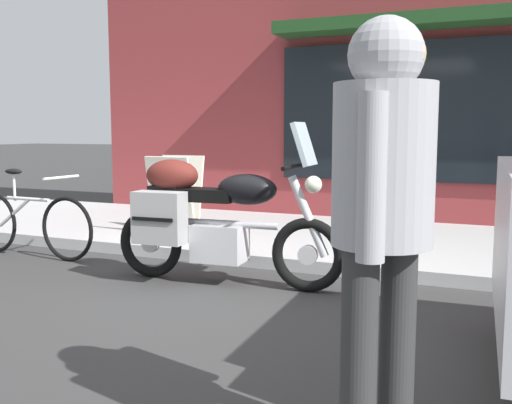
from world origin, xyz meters
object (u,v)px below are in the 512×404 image
parked_bicycle (29,222)px  sandwich_board_sign (175,195)px  touring_motorcycle (209,215)px  pedestrian_walking (383,192)px

parked_bicycle → sandwich_board_sign: (1.07, 1.18, 0.21)m
touring_motorcycle → pedestrian_walking: size_ratio=1.20×
pedestrian_walking → sandwich_board_sign: (-3.11, 3.64, -0.52)m
parked_bicycle → sandwich_board_sign: bearing=47.7°
touring_motorcycle → sandwich_board_sign: (-1.18, 1.40, -0.02)m
touring_motorcycle → parked_bicycle: size_ratio=1.22×
sandwich_board_sign → parked_bicycle: bearing=-132.3°
parked_bicycle → pedestrian_walking: size_ratio=0.98×
pedestrian_walking → sandwich_board_sign: size_ratio=1.92×
touring_motorcycle → parked_bicycle: bearing=174.3°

